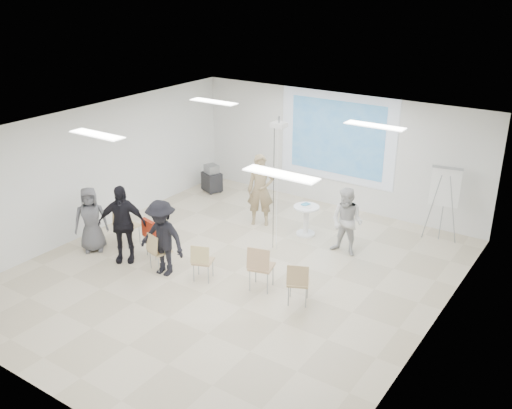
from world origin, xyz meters
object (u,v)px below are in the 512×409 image
Objects in this scene: chair_left_mid at (154,235)px; audience_mid at (162,233)px; chair_right_far at (298,280)px; audience_outer at (90,216)px; chair_right_inner at (260,265)px; flipchart_easel at (445,187)px; chair_left_inner at (157,249)px; chair_center at (202,259)px; chair_far_left at (124,224)px; player_right at (347,218)px; av_cart at (212,179)px; audience_left at (121,218)px; laptop at (161,249)px; player_left at (261,186)px; pedestal_table at (306,219)px.

chair_left_mid is 0.48× the size of audience_mid.
chair_right_far is 0.52× the size of audience_outer.
chair_right_inner is at bearing -37.89° from audience_outer.
chair_left_mid is 6.53m from flipchart_easel.
chair_left_inner is 1.06m from chair_center.
audience_outer is 0.93× the size of flipchart_easel.
audience_outer reaches higher than chair_far_left.
av_cart is (-4.82, 1.40, -0.48)m from player_right.
flipchart_easel reaches higher than chair_far_left.
chair_center is (1.53, -0.24, -0.03)m from chair_left_mid.
audience_left reaches higher than chair_left_mid.
audience_left reaches higher than chair_far_left.
av_cart is at bearing 69.21° from audience_left.
chair_left_inner is 2.73× the size of laptop.
chair_left_inner is 0.50× the size of audience_outer.
laptop is (-1.03, -0.07, -0.04)m from chair_center.
chair_left_inner is 1.02m from audience_left.
chair_left_inner is 6.47m from flipchart_easel.
laptop is at bearing -133.48° from player_right.
chair_center is 0.97m from audience_mid.
chair_left_inner is 0.42× the size of audience_left.
audience_outer is at bearing 178.10° from audience_mid.
player_right is (2.44, -0.29, -0.16)m from player_left.
av_cart is (-3.62, 1.04, -0.06)m from pedestal_table.
chair_far_left is 1.19× the size of av_cart.
av_cart is at bearing 166.35° from player_right.
audience_mid is (-2.69, -2.91, 0.07)m from player_right.
player_left is 3.15m from laptop.
audience_outer reaches higher than chair_left_inner.
audience_outer is (-0.93, -0.04, -0.15)m from audience_left.
player_left is at bearing 175.74° from player_right.
chair_left_mid is at bearing 15.03° from audience_left.
audience_outer is at bearing -66.45° from av_cart.
av_cart is (-2.39, 1.11, -0.64)m from player_left.
audience_mid is at bearing 0.87° from chair_left_inner.
chair_far_left is (-3.08, -2.80, 0.14)m from pedestal_table.
chair_center is 0.41× the size of audience_left.
pedestal_table is at bearing 6.20° from av_cart.
player_right reaches higher than chair_right_inner.
pedestal_table is 0.42× the size of flipchart_easel.
laptop is at bearing 93.15° from chair_left_inner.
player_left reaches higher than chair_right_far.
pedestal_table is at bearing -162.63° from flipchart_easel.
laptop is (-1.68, -3.13, 0.03)m from pedestal_table.
audience_left is at bearing 175.30° from chair_right_inner.
player_left is at bearing -83.77° from laptop.
chair_left_inner is (0.48, -0.40, -0.03)m from chair_left_mid.
player_left reaches higher than audience_left.
chair_left_mid is 1.55m from chair_center.
chair_right_inner is at bearing -128.54° from flipchart_easel.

